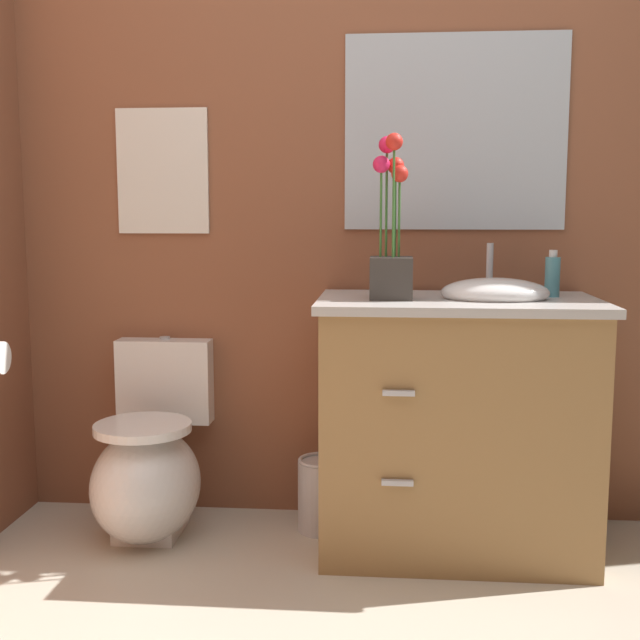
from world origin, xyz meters
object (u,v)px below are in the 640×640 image
(wall_poster, at_px, (163,171))
(wall_mirror, at_px, (455,132))
(toilet, at_px, (150,469))
(trash_bin, at_px, (322,494))
(vanity_cabinet, at_px, (456,422))
(flower_vase, at_px, (391,248))
(soap_bottle, at_px, (552,276))

(wall_poster, relative_size, wall_mirror, 0.58)
(toilet, relative_size, trash_bin, 2.54)
(wall_mirror, bearing_deg, trash_bin, -158.94)
(trash_bin, bearing_deg, vanity_cabinet, -13.57)
(flower_vase, xyz_separation_m, wall_poster, (-0.86, 0.33, 0.27))
(vanity_cabinet, relative_size, flower_vase, 1.96)
(flower_vase, height_order, wall_poster, wall_poster)
(vanity_cabinet, xyz_separation_m, wall_poster, (-1.09, 0.29, 0.87))
(flower_vase, bearing_deg, trash_bin, 147.81)
(trash_bin, relative_size, wall_mirror, 0.34)
(flower_vase, relative_size, soap_bottle, 3.38)
(flower_vase, bearing_deg, wall_poster, 158.89)
(toilet, distance_m, flower_vase, 1.18)
(wall_poster, xyz_separation_m, wall_mirror, (1.09, 0.00, 0.13))
(flower_vase, distance_m, soap_bottle, 0.57)
(wall_poster, bearing_deg, trash_bin, -16.24)
(trash_bin, bearing_deg, toilet, -171.98)
(vanity_cabinet, xyz_separation_m, flower_vase, (-0.23, -0.04, 0.59))
(vanity_cabinet, height_order, trash_bin, vanity_cabinet)
(trash_bin, bearing_deg, wall_poster, 163.76)
(vanity_cabinet, bearing_deg, wall_poster, 164.91)
(soap_bottle, height_order, wall_mirror, wall_mirror)
(toilet, height_order, wall_poster, wall_poster)
(vanity_cabinet, relative_size, trash_bin, 3.88)
(vanity_cabinet, height_order, flower_vase, flower_vase)
(wall_poster, bearing_deg, flower_vase, -21.11)
(toilet, xyz_separation_m, wall_poster, (-0.00, 0.27, 1.07))
(toilet, xyz_separation_m, vanity_cabinet, (1.09, -0.03, 0.21))
(flower_vase, distance_m, trash_bin, 0.95)
(wall_mirror, bearing_deg, wall_poster, 180.00)
(wall_poster, height_order, wall_mirror, wall_mirror)
(soap_bottle, bearing_deg, wall_poster, 171.38)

